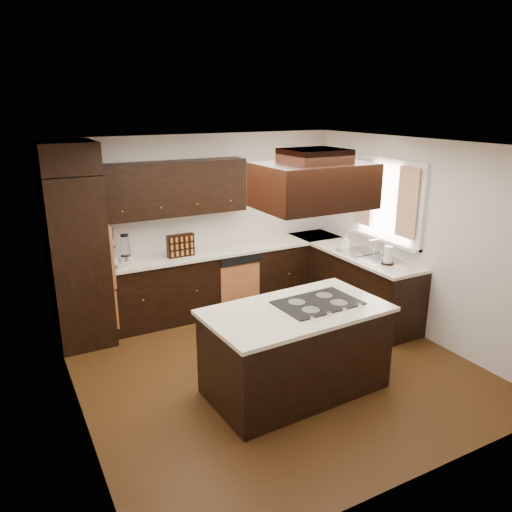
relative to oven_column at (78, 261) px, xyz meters
name	(u,v)px	position (x,y,z in m)	size (l,w,h in m)	color
floor	(273,367)	(1.78, -1.71, -1.07)	(4.20, 4.20, 0.02)	#573414
ceiling	(275,144)	(1.78, -1.71, 1.45)	(4.20, 4.20, 0.02)	white
wall_back	(200,223)	(1.78, 0.40, 0.19)	(4.20, 0.02, 2.50)	beige
wall_front	(420,342)	(1.78, -3.81, 0.19)	(4.20, 0.02, 2.50)	beige
wall_left	(69,297)	(-0.33, -1.71, 0.19)	(0.02, 4.20, 2.50)	beige
wall_right	(417,239)	(3.88, -1.71, 0.19)	(0.02, 4.20, 2.50)	beige
oven_column	(78,261)	(0.00, 0.00, 0.00)	(0.65, 0.75, 2.12)	black
wall_oven_face	(107,252)	(0.35, 0.00, 0.06)	(0.05, 0.62, 0.78)	#BC6D39
base_cabinets_back	(213,282)	(1.81, 0.09, -0.62)	(2.93, 0.60, 0.88)	black
base_cabinets_right	(350,281)	(3.58, -0.80, -0.62)	(0.60, 2.40, 0.88)	black
countertop_back	(212,252)	(1.81, 0.08, -0.16)	(2.93, 0.63, 0.04)	beige
countertop_right	(351,251)	(3.56, -0.80, -0.16)	(0.63, 2.40, 0.04)	beige
upper_cabinets	(174,188)	(1.34, 0.23, 0.75)	(2.00, 0.34, 0.72)	black
dishwasher_front	(240,288)	(2.10, -0.20, -0.66)	(0.60, 0.05, 0.72)	#BC6D39
window_frame	(388,201)	(3.85, -1.16, 0.59)	(0.06, 1.32, 1.12)	white
window_pane	(389,201)	(3.87, -1.16, 0.59)	(0.00, 1.20, 1.00)	white
curtain_left	(407,203)	(3.79, -1.57, 0.64)	(0.02, 0.34, 0.90)	beige
curtain_right	(364,193)	(3.79, -0.74, 0.64)	(0.02, 0.34, 0.90)	beige
sink_rim	(368,255)	(3.58, -1.16, -0.14)	(0.52, 0.84, 0.01)	silver
island	(295,351)	(1.73, -2.23, -0.62)	(1.79, 0.97, 0.88)	black
island_top	(296,311)	(1.73, -2.23, -0.16)	(1.85, 1.04, 0.04)	beige
cooktop	(318,303)	(2.01, -2.22, -0.13)	(0.84, 0.56, 0.01)	black
range_hood	(313,185)	(1.88, -2.25, 1.10)	(1.05, 0.72, 0.42)	black
hood_duct	(314,156)	(1.88, -2.25, 1.38)	(0.55, 0.50, 0.13)	black
blender_base	(126,259)	(0.60, 0.07, -0.09)	(0.15, 0.15, 0.10)	silver
blender_pitcher	(125,246)	(0.60, 0.07, 0.09)	(0.13, 0.13, 0.26)	silver
spice_rack	(181,246)	(1.32, 0.01, 0.01)	(0.37, 0.09, 0.31)	black
mixing_bowl	(120,263)	(0.50, 0.00, -0.10)	(0.29, 0.29, 0.07)	white
soap_bottle	(346,242)	(3.52, -0.72, -0.04)	(0.09, 0.09, 0.20)	white
paper_towel	(388,255)	(3.55, -1.56, -0.02)	(0.11, 0.11, 0.24)	white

